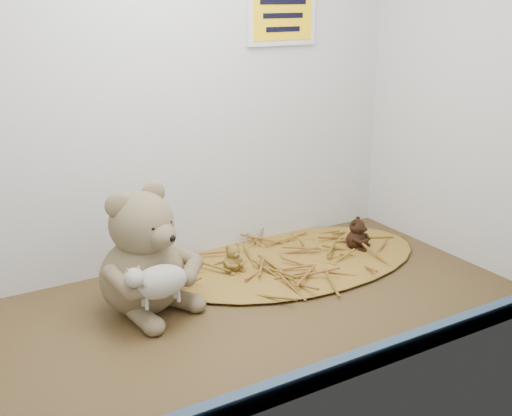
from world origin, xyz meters
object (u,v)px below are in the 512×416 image
main_teddy (141,250)px  mini_teddy_tan (233,256)px  toy_lamb (160,282)px  mini_teddy_brown (356,232)px

main_teddy → mini_teddy_tan: (23.11, 5.48, -8.22)cm
toy_lamb → mini_teddy_brown: toy_lamb is taller
main_teddy → mini_teddy_tan: bearing=-8.7°
main_teddy → mini_teddy_tan: size_ratio=3.91×
main_teddy → mini_teddy_tan: 25.14cm
main_teddy → toy_lamb: size_ratio=1.86×
main_teddy → toy_lamb: bearing=-112.1°
main_teddy → mini_teddy_tan: main_teddy is taller
mini_teddy_brown → toy_lamb: bearing=155.8°
toy_lamb → mini_teddy_brown: (55.41, 11.21, -4.60)cm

